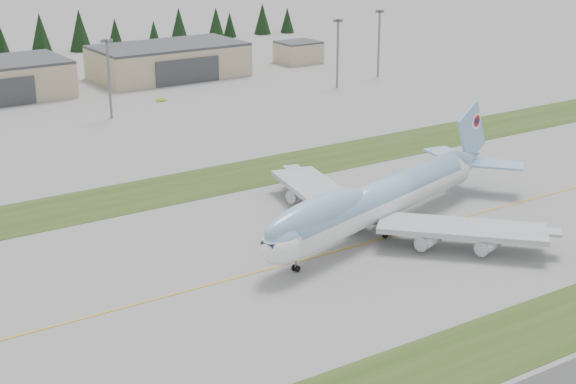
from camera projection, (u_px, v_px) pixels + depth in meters
ground at (331, 253)px, 147.09m from camera, size 7000.00×7000.00×0.00m
grass_strip_near at (500, 344)px, 117.17m from camera, size 400.00×14.00×0.08m
grass_strip_far at (202, 183)px, 182.52m from camera, size 400.00×18.00×0.08m
taxiway_line_main at (331, 253)px, 147.09m from camera, size 400.00×0.40×0.02m
boeing_747_freighter at (378, 200)px, 154.26m from camera, size 68.69×57.09×18.11m
hangar_right at (169, 61)px, 287.10m from camera, size 48.00×26.60×10.80m
control_shed at (298, 52)px, 312.47m from camera, size 14.00×12.00×7.60m
floodlight_masts at (91, 60)px, 230.43m from camera, size 206.79×9.60×24.35m
service_vehicle_b at (162, 101)px, 255.11m from camera, size 3.22×1.31×1.04m
service_vehicle_c at (244, 75)px, 292.89m from camera, size 1.87×3.86×1.08m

